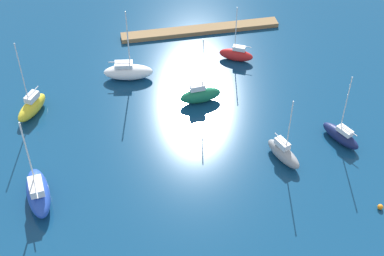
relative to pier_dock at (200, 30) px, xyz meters
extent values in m
plane|color=navy|center=(5.81, 15.01, -0.34)|extent=(160.00, 160.00, 0.00)
cube|color=olive|center=(0.00, 0.00, 0.00)|extent=(24.35, 2.13, 0.67)
ellipsoid|color=yellow|center=(25.01, 14.86, 0.66)|extent=(4.50, 5.66, 1.98)
cube|color=silver|center=(24.77, 14.49, 2.05)|extent=(1.98, 2.27, 0.80)
cylinder|color=silver|center=(25.16, 15.10, 6.10)|extent=(0.13, 0.13, 8.91)
cylinder|color=silver|center=(24.52, 14.10, 2.60)|extent=(1.37, 2.05, 0.11)
ellipsoid|color=white|center=(12.11, 9.71, 0.71)|extent=(7.02, 3.40, 2.10)
cube|color=silver|center=(12.64, 9.63, 2.03)|extent=(2.61, 1.80, 0.53)
cylinder|color=silver|center=(11.78, 9.76, 5.97)|extent=(0.16, 0.16, 8.41)
cylinder|color=silver|center=(13.20, 9.55, 2.44)|extent=(2.86, 0.56, 0.13)
ellipsoid|color=red|center=(-3.49, 8.34, 0.56)|extent=(4.99, 3.47, 1.80)
cube|color=silver|center=(-3.84, 8.51, 1.77)|extent=(1.95, 1.54, 0.62)
cylinder|color=silver|center=(-3.27, 8.22, 4.85)|extent=(0.12, 0.12, 6.77)
cylinder|color=silver|center=(-4.34, 8.77, 2.23)|extent=(2.17, 1.17, 0.09)
ellipsoid|color=#2347B2|center=(24.09, 29.88, 0.82)|extent=(3.37, 7.41, 2.31)
cube|color=silver|center=(24.01, 30.44, 2.44)|extent=(1.79, 2.75, 0.93)
cylinder|color=silver|center=(24.13, 29.52, 6.34)|extent=(0.17, 0.17, 8.73)
cylinder|color=silver|center=(23.92, 31.13, 3.05)|extent=(0.57, 3.24, 0.14)
ellipsoid|color=gray|center=(-3.93, 28.96, 0.58)|extent=(3.46, 5.58, 1.83)
cube|color=silver|center=(-3.77, 28.56, 1.89)|extent=(1.59, 2.15, 0.80)
cylinder|color=silver|center=(-4.03, 29.21, 5.10)|extent=(0.13, 0.13, 7.22)
cylinder|color=silver|center=(-3.63, 28.22, 2.44)|extent=(0.89, 2.01, 0.10)
ellipsoid|color=#141E4C|center=(-11.72, 27.18, 0.47)|extent=(3.81, 5.68, 1.61)
cube|color=silver|center=(-11.90, 27.58, 1.60)|extent=(1.72, 2.21, 0.64)
cylinder|color=silver|center=(-11.60, 26.93, 5.22)|extent=(0.13, 0.13, 7.89)
cylinder|color=silver|center=(-12.14, 28.06, 2.07)|extent=(1.17, 2.32, 0.11)
ellipsoid|color=#19724C|center=(3.43, 16.62, 0.72)|extent=(5.57, 2.10, 2.12)
cube|color=silver|center=(3.86, 16.65, 2.18)|extent=(2.04, 1.15, 0.79)
cylinder|color=silver|center=(3.15, 16.59, 5.55)|extent=(0.13, 0.13, 7.52)
cylinder|color=silver|center=(4.44, 16.70, 2.72)|extent=(2.58, 0.32, 0.10)
sphere|color=orange|center=(-11.91, 38.14, -0.03)|extent=(0.61, 0.61, 0.61)
camera|label=1|loc=(15.53, 73.04, 47.02)|focal=53.00mm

